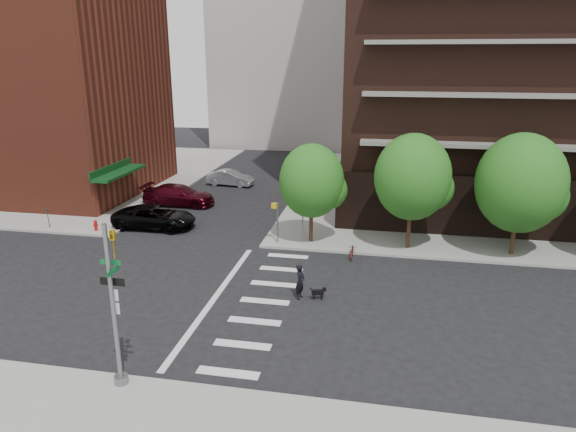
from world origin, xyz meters
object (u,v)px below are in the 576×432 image
Objects in this scene: fire_hydrant at (96,225)px; parked_car_silver at (230,178)px; parked_car_maroon at (179,195)px; parked_car_black at (155,217)px; scooter at (352,251)px; dog_walker at (300,282)px; traffic_signal at (115,319)px.

fire_hydrant is 0.17× the size of parked_car_silver.
parked_car_silver is (2.08, 7.10, -0.12)m from parked_car_maroon.
parked_car_black is 3.50× the size of scooter.
parked_car_silver is (5.00, 14.46, 0.16)m from fire_hydrant.
parked_car_maroon reaches higher than parked_car_silver.
dog_walker is (10.12, -21.60, 0.17)m from parked_car_silver.
parked_car_black reaches higher than parked_car_silver.
traffic_signal is 1.40× the size of parked_car_silver.
parked_car_black reaches higher than fire_hydrant.
scooter is 6.24m from dog_walker.
traffic_signal is 3.41× the size of dog_walker.
parked_car_black is 3.19× the size of dog_walker.
scooter is (13.78, -2.98, -0.36)m from parked_car_black.
scooter is (12.26, -15.76, -0.29)m from parked_car_silver.
parked_car_silver is (1.52, 12.78, -0.07)m from parked_car_black.
traffic_signal is at bearing -159.27° from parked_car_black.
fire_hydrant is 0.13× the size of parked_car_maroon.
parked_car_black is 5.71m from parked_car_maroon.
fire_hydrant is at bearing 123.26° from traffic_signal.
parked_car_maroon is at bearing 5.18° from parked_car_black.
parked_car_black is at bearing 64.92° from dog_walker.
parked_car_silver is at bearing -7.19° from parked_car_black.
parked_car_black is 14.11m from scooter.
parked_car_silver is at bearing 37.18° from dog_walker.
scooter is 0.91× the size of dog_walker.
parked_car_maroon reaches higher than parked_car_black.
parked_car_silver is 2.44× the size of dog_walker.
parked_car_silver reaches higher than scooter.
parked_car_maroon is at bearing 148.56° from scooter.
parked_car_black is at bearing 25.80° from fire_hydrant.
parked_car_maroon is at bearing 52.14° from dog_walker.
parked_car_black is at bearing 167.51° from scooter.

